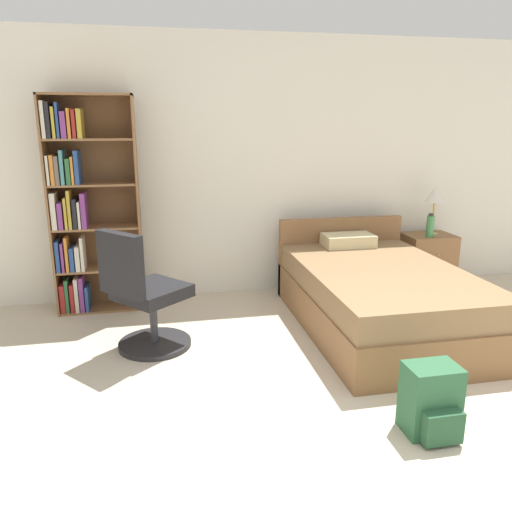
{
  "coord_description": "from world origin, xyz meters",
  "views": [
    {
      "loc": [
        -1.32,
        -1.83,
        1.75
      ],
      "look_at": [
        -0.55,
        1.98,
        0.71
      ],
      "focal_mm": 35.0,
      "sensor_mm": 36.0,
      "label": 1
    }
  ],
  "objects": [
    {
      "name": "table_lamp",
      "position": [
        1.58,
        2.93,
        1.0
      ],
      "size": [
        0.21,
        0.21,
        0.52
      ],
      "color": "tan",
      "rests_on": "nightstand"
    },
    {
      "name": "bookshelf",
      "position": [
        -1.98,
        2.96,
        1.0
      ],
      "size": [
        0.8,
        0.33,
        2.0
      ],
      "color": "brown",
      "rests_on": "ground_plane"
    },
    {
      "name": "wall_back",
      "position": [
        0.0,
        3.23,
        1.3
      ],
      "size": [
        9.0,
        0.06,
        2.6
      ],
      "color": "silver",
      "rests_on": "ground_plane"
    },
    {
      "name": "bed",
      "position": [
        0.55,
        2.02,
        0.29
      ],
      "size": [
        1.31,
        2.08,
        0.8
      ],
      "color": "brown",
      "rests_on": "ground_plane"
    },
    {
      "name": "ground_plane",
      "position": [
        0.0,
        0.0,
        0.0
      ],
      "size": [
        14.0,
        14.0,
        0.0
      ],
      "primitive_type": "plane",
      "color": "beige"
    },
    {
      "name": "backpack_green",
      "position": [
        0.18,
        0.48,
        0.2
      ],
      "size": [
        0.3,
        0.29,
        0.42
      ],
      "color": "#2D603D",
      "rests_on": "ground_plane"
    },
    {
      "name": "water_bottle",
      "position": [
        1.5,
        2.85,
        0.7
      ],
      "size": [
        0.08,
        0.08,
        0.25
      ],
      "color": "#3F8C4C",
      "rests_on": "nightstand"
    },
    {
      "name": "office_chair",
      "position": [
        -1.45,
        1.93,
        0.44
      ],
      "size": [
        0.72,
        0.71,
        0.99
      ],
      "color": "#232326",
      "rests_on": "ground_plane"
    },
    {
      "name": "nightstand",
      "position": [
        1.56,
        2.95,
        0.29
      ],
      "size": [
        0.52,
        0.42,
        0.58
      ],
      "color": "brown",
      "rests_on": "ground_plane"
    }
  ]
}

